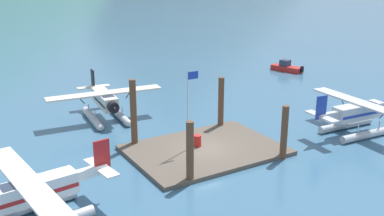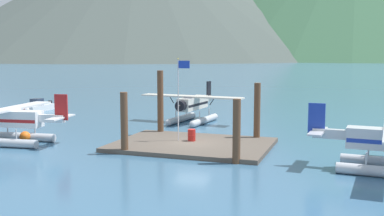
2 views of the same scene
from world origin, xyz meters
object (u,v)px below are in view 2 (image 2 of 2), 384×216
object	(u,v)px
fuel_drum	(192,135)
mooring_buoy	(25,137)
boat_white_open_west	(38,107)
seaplane_white_port_aft	(11,123)
seaplane_cream_bow_left	(193,107)
flagpole	(180,90)

from	to	relation	value
fuel_drum	mooring_buoy	size ratio (longest dim) A/B	1.06
mooring_buoy	boat_white_open_west	bearing A→B (deg)	124.58
fuel_drum	seaplane_white_port_aft	world-z (taller)	seaplane_white_port_aft
fuel_drum	seaplane_cream_bow_left	size ratio (longest dim) A/B	0.08
seaplane_cream_bow_left	mooring_buoy	bearing A→B (deg)	-123.77
mooring_buoy	seaplane_white_port_aft	bearing A→B (deg)	-116.98
flagpole	seaplane_cream_bow_left	distance (m)	11.17
flagpole	seaplane_cream_bow_left	world-z (taller)	flagpole
fuel_drum	seaplane_white_port_aft	distance (m)	13.64
seaplane_white_port_aft	boat_white_open_west	xyz separation A→B (m)	(-10.61, 17.03, -1.09)
seaplane_cream_bow_left	seaplane_white_port_aft	distance (m)	17.27
flagpole	fuel_drum	world-z (taller)	flagpole
seaplane_white_port_aft	boat_white_open_west	distance (m)	20.09
mooring_buoy	seaplane_white_port_aft	xyz separation A→B (m)	(-0.48, -0.94, 1.16)
flagpole	seaplane_cream_bow_left	xyz separation A→B (m)	(-2.63, 10.56, -2.53)
fuel_drum	seaplane_white_port_aft	xyz separation A→B (m)	(-13.00, -4.06, 0.84)
fuel_drum	boat_white_open_west	xyz separation A→B (m)	(-23.61, 12.97, -0.25)
flagpole	fuel_drum	distance (m)	3.48
seaplane_white_port_aft	flagpole	bearing A→B (deg)	17.68
seaplane_cream_bow_left	seaplane_white_port_aft	world-z (taller)	same
flagpole	seaplane_cream_bow_left	bearing A→B (deg)	104.00
mooring_buoy	fuel_drum	bearing A→B (deg)	14.00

